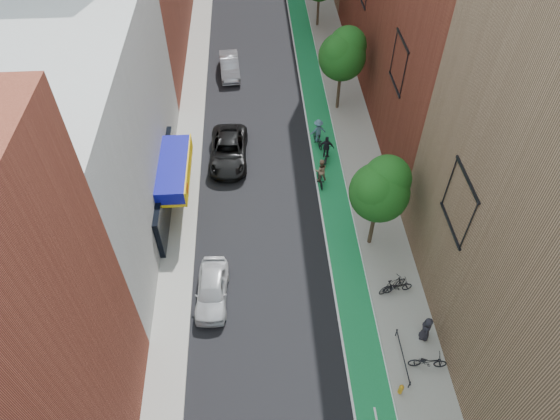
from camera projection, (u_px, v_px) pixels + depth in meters
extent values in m
plane|color=black|center=(290.00, 413.00, 23.47)|extent=(160.00, 160.00, 0.00)
cube|color=#136C2E|center=(314.00, 95.00, 41.40)|extent=(2.00, 68.00, 0.01)
cube|color=gray|center=(193.00, 99.00, 40.93)|extent=(2.00, 68.00, 0.15)
cube|color=gray|center=(344.00, 93.00, 41.46)|extent=(3.00, 68.00, 0.15)
cube|color=silver|center=(79.00, 135.00, 28.20)|extent=(8.00, 20.00, 12.00)
cylinder|color=#332619|center=(372.00, 225.00, 29.34)|extent=(0.24, 0.24, 3.30)
sphere|color=#185015|center=(379.00, 192.00, 27.35)|extent=(3.36, 3.36, 3.36)
sphere|color=#185015|center=(387.00, 179.00, 27.05)|extent=(2.64, 2.64, 2.64)
sphere|color=#185015|center=(376.00, 190.00, 26.78)|extent=(2.40, 2.40, 2.40)
cylinder|color=#332619|center=(339.00, 90.00, 38.85)|extent=(0.24, 0.24, 3.47)
sphere|color=#185015|center=(342.00, 57.00, 36.76)|extent=(3.53, 3.53, 3.53)
sphere|color=#185015|center=(348.00, 45.00, 36.43)|extent=(2.77, 2.77, 2.77)
sphere|color=#185015|center=(339.00, 53.00, 36.17)|extent=(2.52, 2.52, 2.52)
cylinder|color=#332619|center=(318.00, 11.00, 48.51)|extent=(0.24, 0.24, 3.19)
imported|color=silver|center=(212.00, 290.00, 27.35)|extent=(1.89, 4.30, 1.44)
imported|color=black|center=(228.00, 151.00, 35.32)|extent=(2.79, 5.71, 1.56)
imported|color=gray|center=(230.00, 66.00, 43.14)|extent=(1.90, 4.65, 1.50)
imported|color=black|center=(320.00, 179.00, 33.74)|extent=(0.60, 1.67, 0.98)
imported|color=#A27B5E|center=(321.00, 170.00, 33.29)|extent=(0.89, 0.72, 1.72)
imported|color=black|center=(326.00, 156.00, 35.37)|extent=(1.09, 2.02, 1.01)
imported|color=black|center=(327.00, 147.00, 34.91)|extent=(1.09, 0.65, 1.75)
imported|color=black|center=(318.00, 139.00, 36.59)|extent=(0.92, 1.89, 1.09)
imported|color=#466B7E|center=(318.00, 131.00, 36.15)|extent=(1.29, 0.92, 1.80)
imported|color=black|center=(428.00, 361.00, 24.54)|extent=(1.97, 0.86, 1.01)
imported|color=black|center=(393.00, 285.00, 27.62)|extent=(1.85, 1.20, 1.08)
imported|color=black|center=(398.00, 287.00, 27.64)|extent=(1.76, 0.81, 0.89)
imported|color=black|center=(426.00, 329.00, 25.42)|extent=(0.71, 0.92, 1.65)
cylinder|color=orange|center=(401.00, 390.00, 23.82)|extent=(0.22, 0.22, 0.49)
sphere|color=orange|center=(402.00, 387.00, 23.60)|extent=(0.23, 0.23, 0.23)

